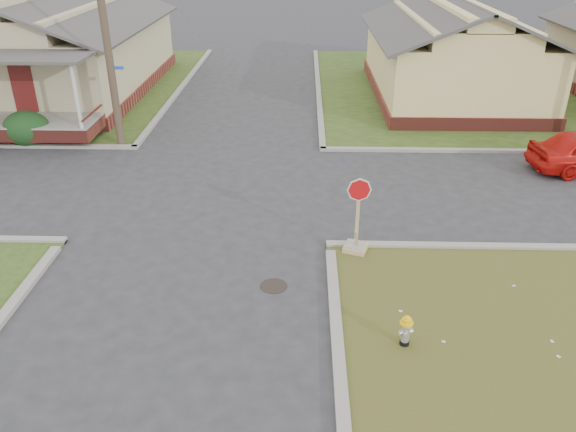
{
  "coord_description": "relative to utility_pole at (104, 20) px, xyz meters",
  "views": [
    {
      "loc": [
        2.85,
        -11.52,
        7.57
      ],
      "look_at": [
        2.49,
        1.0,
        1.1
      ],
      "focal_mm": 35.0,
      "sensor_mm": 36.0,
      "label": 1
    }
  ],
  "objects": [
    {
      "name": "verge_far_left",
      "position": [
        -8.8,
        9.1,
        -4.64
      ],
      "size": [
        19.0,
        19.0,
        0.05
      ],
      "primitive_type": "cube",
      "color": "#2E4518",
      "rests_on": "ground"
    },
    {
      "name": "ground",
      "position": [
        4.2,
        -8.9,
        -4.66
      ],
      "size": [
        120.0,
        120.0,
        0.0
      ],
      "primitive_type": "plane",
      "color": "#2C2C2F",
      "rests_on": "ground"
    },
    {
      "name": "side_house_yellow",
      "position": [
        14.2,
        7.6,
        -2.47
      ],
      "size": [
        7.6,
        11.6,
        4.7
      ],
      "color": "maroon",
      "rests_on": "ground"
    },
    {
      "name": "manhole",
      "position": [
        6.4,
        -9.4,
        -4.66
      ],
      "size": [
        0.64,
        0.64,
        0.01
      ],
      "primitive_type": "cylinder",
      "color": "black",
      "rests_on": "ground"
    },
    {
      "name": "stop_sign",
      "position": [
        8.45,
        -7.75,
        -4.17
      ],
      "size": [
        0.58,
        0.57,
        2.05
      ],
      "rotation": [
        0.0,
        0.0,
        -0.33
      ],
      "color": "tan",
      "rests_on": "ground"
    },
    {
      "name": "fire_hydrant",
      "position": [
        9.15,
        -11.45,
        -4.22
      ],
      "size": [
        0.26,
        0.26,
        0.71
      ],
      "rotation": [
        0.0,
        0.0,
        0.29
      ],
      "color": "black",
      "rests_on": "ground"
    },
    {
      "name": "curbs",
      "position": [
        4.2,
        -3.9,
        -4.66
      ],
      "size": [
        80.0,
        40.0,
        0.12
      ],
      "primitive_type": null,
      "color": "gray",
      "rests_on": "ground"
    },
    {
      "name": "utility_pole",
      "position": [
        0.0,
        0.0,
        0.0
      ],
      "size": [
        1.8,
        0.28,
        9.0
      ],
      "color": "#3C2D22",
      "rests_on": "ground"
    },
    {
      "name": "corner_house",
      "position": [
        -5.8,
        7.78,
        -2.38
      ],
      "size": [
        10.1,
        15.5,
        5.3
      ],
      "color": "maroon",
      "rests_on": "ground"
    },
    {
      "name": "hedge_right",
      "position": [
        -3.59,
        -0.01,
        -4.0
      ],
      "size": [
        1.61,
        1.32,
        1.23
      ],
      "primitive_type": "ellipsoid",
      "color": "#133516",
      "rests_on": "verge_far_left"
    }
  ]
}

